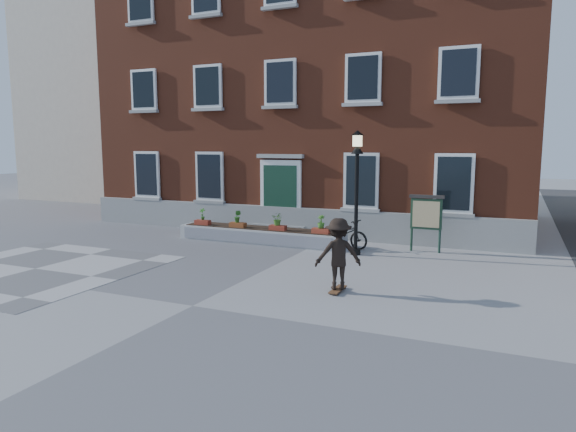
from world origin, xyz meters
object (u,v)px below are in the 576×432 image
at_px(bicycle, 343,234).
at_px(notice_board, 426,214).
at_px(skateboarder, 338,254).
at_px(lamp_post, 357,175).

distance_m(bicycle, notice_board, 2.82).
bearing_deg(notice_board, skateboarder, -101.65).
bearing_deg(bicycle, lamp_post, -128.51).
bearing_deg(lamp_post, skateboarder, -79.01).
height_order(lamp_post, notice_board, lamp_post).
distance_m(bicycle, skateboarder, 5.34).
height_order(bicycle, notice_board, notice_board).
bearing_deg(skateboarder, bicycle, 106.69).
bearing_deg(skateboarder, lamp_post, 100.99).
bearing_deg(notice_board, lamp_post, -146.11).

